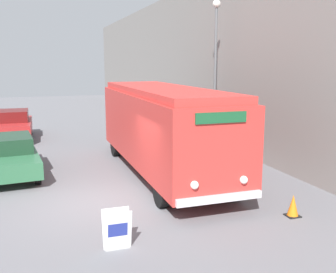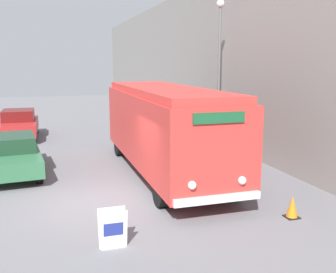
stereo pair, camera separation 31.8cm
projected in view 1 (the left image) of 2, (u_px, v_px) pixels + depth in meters
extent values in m
plane|color=slate|center=(103.00, 203.00, 11.62)|extent=(80.00, 80.00, 0.00)
cube|color=gray|center=(197.00, 61.00, 22.42)|extent=(0.30, 60.00, 8.44)
cylinder|color=black|center=(162.00, 190.00, 11.27)|extent=(0.28, 0.98, 0.98)
cylinder|color=black|center=(232.00, 183.00, 11.98)|extent=(0.28, 0.98, 0.98)
cylinder|color=black|center=(115.00, 145.00, 17.50)|extent=(0.28, 0.98, 0.98)
cylinder|color=black|center=(163.00, 142.00, 18.21)|extent=(0.28, 0.98, 0.98)
cube|color=red|center=(163.00, 128.00, 14.51)|extent=(2.57, 9.50, 2.50)
cube|color=red|center=(163.00, 91.00, 14.26)|extent=(2.36, 9.12, 0.24)
cube|color=silver|center=(220.00, 199.00, 10.24)|extent=(2.44, 0.12, 0.20)
sphere|color=white|center=(195.00, 185.00, 9.97)|extent=(0.22, 0.22, 0.22)
sphere|color=white|center=(244.00, 180.00, 10.42)|extent=(0.22, 0.22, 0.22)
cube|color=#19512D|center=(221.00, 118.00, 9.89)|extent=(1.41, 0.06, 0.28)
cube|color=gray|center=(117.00, 248.00, 8.81)|extent=(0.56, 0.20, 0.01)
cube|color=white|center=(118.00, 231.00, 8.65)|extent=(0.62, 0.18, 0.91)
cube|color=white|center=(116.00, 228.00, 8.80)|extent=(0.62, 0.18, 0.91)
cube|color=navy|center=(118.00, 230.00, 8.63)|extent=(0.44, 0.06, 0.32)
cylinder|color=#595E60|center=(215.00, 81.00, 18.03)|extent=(0.12, 0.12, 6.56)
sphere|color=silver|center=(217.00, 4.00, 17.40)|extent=(0.36, 0.36, 0.36)
cylinder|color=black|center=(38.00, 175.00, 13.41)|extent=(0.22, 0.64, 0.64)
cylinder|color=black|center=(29.00, 155.00, 16.25)|extent=(0.22, 0.64, 0.64)
cube|color=#2D6642|center=(10.00, 159.00, 14.46)|extent=(2.28, 4.71, 0.58)
cube|color=#193824|center=(8.00, 143.00, 14.46)|extent=(1.77, 2.19, 0.55)
cylinder|color=black|center=(29.00, 138.00, 20.21)|extent=(0.22, 0.62, 0.62)
cylinder|color=black|center=(0.00, 130.00, 22.46)|extent=(0.22, 0.62, 0.62)
cylinder|color=black|center=(30.00, 129.00, 22.96)|extent=(0.22, 0.62, 0.62)
cube|color=#A52323|center=(13.00, 127.00, 21.27)|extent=(1.97, 4.37, 0.68)
cube|color=#5B1313|center=(12.00, 116.00, 21.25)|extent=(1.65, 1.98, 0.58)
cube|color=black|center=(292.00, 216.00, 10.65)|extent=(0.36, 0.36, 0.03)
cone|color=orange|center=(293.00, 205.00, 10.59)|extent=(0.30, 0.30, 0.57)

